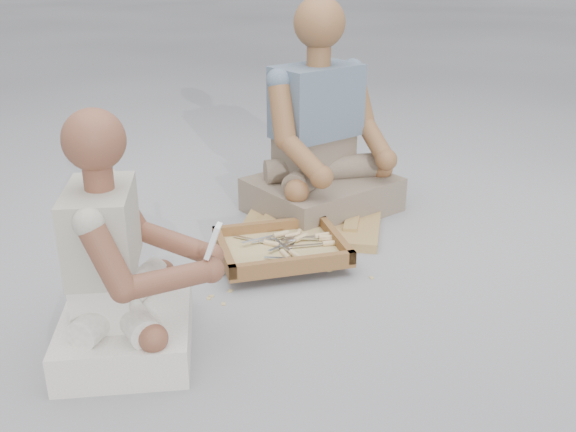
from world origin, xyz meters
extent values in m
plane|color=#9A9BA0|center=(0.00, 0.00, 0.00)|extent=(60.00, 60.00, 0.00)
cube|color=olive|center=(0.13, 0.65, 0.02)|extent=(0.73, 0.61, 0.04)
cube|color=brown|center=(-0.07, 0.35, 0.05)|extent=(0.54, 0.44, 0.02)
cube|color=brown|center=(-0.08, 0.54, 0.08)|extent=(0.51, 0.07, 0.05)
cube|color=brown|center=(-0.06, 0.16, 0.08)|extent=(0.51, 0.07, 0.05)
cube|color=brown|center=(0.17, 0.36, 0.08)|extent=(0.06, 0.41, 0.05)
cube|color=brown|center=(-0.31, 0.33, 0.08)|extent=(0.06, 0.41, 0.05)
cube|color=tan|center=(-0.07, 0.35, 0.06)|extent=(0.47, 0.38, 0.01)
cube|color=silver|center=(0.01, 0.40, 0.08)|extent=(0.15, 0.03, 0.00)
cylinder|color=tan|center=(0.12, 0.41, 0.08)|extent=(0.07, 0.03, 0.02)
cube|color=silver|center=(-0.07, 0.34, 0.08)|extent=(0.06, 0.15, 0.00)
cylinder|color=tan|center=(-0.03, 0.24, 0.08)|extent=(0.04, 0.07, 0.02)
cube|color=silver|center=(-0.09, 0.38, 0.07)|extent=(0.05, 0.15, 0.00)
cylinder|color=tan|center=(-0.07, 0.28, 0.07)|extent=(0.04, 0.07, 0.02)
cube|color=silver|center=(-0.11, 0.43, 0.07)|extent=(0.15, 0.05, 0.00)
cylinder|color=tan|center=(0.00, 0.45, 0.07)|extent=(0.07, 0.04, 0.02)
cube|color=silver|center=(-0.08, 0.25, 0.07)|extent=(0.15, 0.05, 0.00)
cylinder|color=tan|center=(0.02, 0.22, 0.07)|extent=(0.07, 0.04, 0.02)
cube|color=silver|center=(-0.02, 0.37, 0.07)|extent=(0.07, 0.14, 0.00)
cylinder|color=tan|center=(0.03, 0.47, 0.07)|extent=(0.05, 0.07, 0.02)
cube|color=silver|center=(0.03, 0.34, 0.07)|extent=(0.15, 0.01, 0.00)
cylinder|color=tan|center=(0.14, 0.34, 0.07)|extent=(0.07, 0.02, 0.02)
cube|color=silver|center=(-0.19, 0.45, 0.07)|extent=(0.13, 0.10, 0.00)
cylinder|color=tan|center=(-0.10, 0.38, 0.07)|extent=(0.07, 0.06, 0.02)
cube|color=silver|center=(-0.07, 0.35, 0.08)|extent=(0.13, 0.09, 0.00)
cylinder|color=tan|center=(0.03, 0.41, 0.08)|extent=(0.07, 0.06, 0.02)
cube|color=silver|center=(0.03, 0.41, 0.07)|extent=(0.15, 0.06, 0.00)
cylinder|color=tan|center=(0.14, 0.38, 0.07)|extent=(0.07, 0.04, 0.02)
cube|color=silver|center=(0.03, 0.40, 0.08)|extent=(0.15, 0.04, 0.00)
cylinder|color=tan|center=(0.14, 0.38, 0.08)|extent=(0.07, 0.03, 0.02)
cube|color=silver|center=(-0.16, 0.41, 0.08)|extent=(0.15, 0.06, 0.00)
cylinder|color=tan|center=(-0.05, 0.45, 0.08)|extent=(0.07, 0.04, 0.02)
cube|color=tan|center=(-0.38, 0.12, 0.00)|extent=(0.02, 0.02, 0.00)
cube|color=tan|center=(-0.31, 0.14, 0.00)|extent=(0.02, 0.02, 0.00)
cube|color=tan|center=(0.00, 0.55, 0.00)|extent=(0.02, 0.02, 0.00)
cube|color=tan|center=(0.26, 0.14, 0.00)|extent=(0.02, 0.02, 0.00)
cube|color=tan|center=(0.16, 0.68, 0.00)|extent=(0.02, 0.02, 0.00)
cube|color=tan|center=(-0.39, 0.10, 0.00)|extent=(0.02, 0.02, 0.00)
cube|color=tan|center=(-0.32, 0.28, 0.00)|extent=(0.02, 0.02, 0.00)
cube|color=tan|center=(-0.02, 0.28, 0.00)|extent=(0.02, 0.02, 0.00)
cube|color=tan|center=(0.11, 0.23, 0.00)|extent=(0.02, 0.02, 0.00)
cube|color=tan|center=(-0.12, 0.72, 0.00)|extent=(0.02, 0.02, 0.00)
cube|color=tan|center=(-0.34, 0.05, 0.00)|extent=(0.02, 0.02, 0.00)
cube|color=silver|center=(-0.67, -0.15, 0.07)|extent=(0.44, 0.54, 0.13)
cube|color=silver|center=(-0.73, -0.15, 0.21)|extent=(0.20, 0.29, 0.16)
cube|color=#ABA597|center=(-0.72, -0.15, 0.42)|extent=(0.22, 0.33, 0.26)
sphere|color=brown|center=(-0.71, -0.15, 0.70)|extent=(0.18, 0.18, 0.18)
sphere|color=brown|center=(-0.39, -0.12, 0.29)|extent=(0.08, 0.08, 0.08)
sphere|color=brown|center=(-0.40, -0.23, 0.29)|extent=(0.08, 0.08, 0.08)
cube|color=#726252|center=(0.24, 0.87, 0.08)|extent=(0.82, 0.76, 0.17)
cube|color=#726252|center=(0.21, 0.93, 0.27)|extent=(0.42, 0.36, 0.20)
cube|color=slate|center=(0.21, 0.92, 0.54)|extent=(0.47, 0.40, 0.34)
sphere|color=brown|center=(0.22, 0.91, 0.90)|extent=(0.24, 0.24, 0.24)
sphere|color=brown|center=(0.52, 0.76, 0.28)|extent=(0.11, 0.11, 0.11)
sphere|color=brown|center=(0.16, 0.58, 0.28)|extent=(0.11, 0.11, 0.11)
cube|color=white|center=(-0.39, -0.23, 0.39)|extent=(0.07, 0.06, 0.11)
cube|color=black|center=(-0.39, -0.23, 0.40)|extent=(0.03, 0.04, 0.04)
camera|label=1|loc=(-0.51, -2.01, 1.21)|focal=40.00mm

